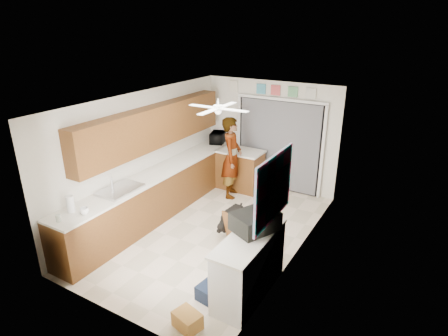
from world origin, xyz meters
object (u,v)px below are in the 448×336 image
at_px(paper_towel_roll, 70,204).
at_px(man, 232,158).
at_px(cardboard_box, 187,320).
at_px(navy_crate, 211,293).
at_px(cup, 84,211).
at_px(suitcase, 255,221).
at_px(microwave, 218,138).
at_px(dog, 233,218).

height_order(paper_towel_roll, man, man).
bearing_deg(cardboard_box, navy_crate, 91.41).
relative_size(cup, suitcase, 0.21).
xyz_separation_m(microwave, paper_towel_roll, (-0.13, -4.20, 0.00)).
height_order(man, dog, man).
bearing_deg(cardboard_box, man, 111.06).
bearing_deg(navy_crate, man, 114.34).
xyz_separation_m(suitcase, cardboard_box, (-0.35, -1.21, -0.96)).
distance_m(paper_towel_roll, navy_crate, 2.55).
bearing_deg(navy_crate, paper_towel_roll, -171.75).
bearing_deg(dog, suitcase, -44.52).
bearing_deg(man, navy_crate, -174.32).
relative_size(cardboard_box, dog, 0.56).
xyz_separation_m(suitcase, navy_crate, (-0.36, -0.63, -0.96)).
relative_size(cardboard_box, man, 0.19).
bearing_deg(microwave, dog, -161.15).
xyz_separation_m(paper_towel_roll, dog, (1.68, 2.17, -0.82)).
bearing_deg(paper_towel_roll, navy_crate, 8.25).
xyz_separation_m(suitcase, dog, (-1.03, 1.21, -0.82)).
bearing_deg(cup, paper_towel_roll, -167.32).
height_order(paper_towel_roll, cardboard_box, paper_towel_roll).
distance_m(suitcase, man, 3.11).
bearing_deg(cardboard_box, dog, 105.64).
relative_size(cup, navy_crate, 0.37).
relative_size(navy_crate, dog, 0.57).
height_order(cup, navy_crate, cup).
bearing_deg(man, cardboard_box, -177.60).
bearing_deg(microwave, suitcase, -159.96).
bearing_deg(cup, microwave, 91.53).
distance_m(microwave, dog, 2.68).
bearing_deg(navy_crate, suitcase, 59.79).
bearing_deg(paper_towel_roll, microwave, 88.23).
height_order(cup, suitcase, suitcase).
relative_size(paper_towel_roll, cardboard_box, 0.76).
xyz_separation_m(paper_towel_roll, navy_crate, (2.34, 0.34, -0.96)).
bearing_deg(cup, suitcase, 20.27).
bearing_deg(cardboard_box, paper_towel_roll, 173.95).
bearing_deg(man, paper_towel_roll, 146.73).
bearing_deg(paper_towel_roll, cardboard_box, -6.05).
distance_m(suitcase, dog, 1.79).
bearing_deg(cup, navy_crate, 7.73).
xyz_separation_m(cardboard_box, dog, (-0.68, 2.42, 0.14)).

